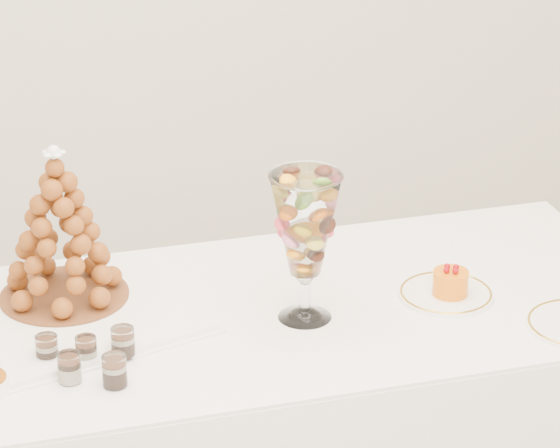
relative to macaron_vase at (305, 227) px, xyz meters
name	(u,v)px	position (x,y,z in m)	size (l,w,h in m)	color
lace_tray	(65,321)	(-0.53, 0.12, -0.22)	(0.57, 0.43, 0.02)	white
macaron_vase	(305,227)	(0.00, 0.00, 0.00)	(0.16, 0.16, 0.35)	white
cake_plate	(446,294)	(0.35, 0.01, -0.22)	(0.22, 0.22, 0.01)	white
verrine_a	(47,350)	(-0.59, -0.05, -0.20)	(0.05, 0.05, 0.07)	white
verrine_b	(86,350)	(-0.51, -0.07, -0.20)	(0.05, 0.05, 0.06)	white
verrine_c	(123,343)	(-0.43, -0.07, -0.19)	(0.05, 0.05, 0.07)	white
verrine_d	(69,368)	(-0.56, -0.14, -0.19)	(0.05, 0.05, 0.07)	white
verrine_e	(115,371)	(-0.47, -0.18, -0.19)	(0.05, 0.05, 0.07)	white
croquembouche	(59,225)	(-0.52, 0.22, -0.03)	(0.30, 0.30, 0.38)	brown
mousse_cake	(450,282)	(0.36, 0.00, -0.19)	(0.08, 0.08, 0.07)	orange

